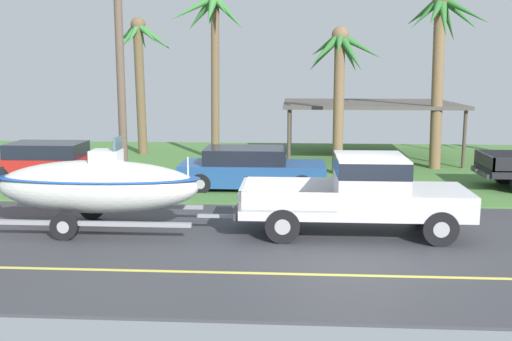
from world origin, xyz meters
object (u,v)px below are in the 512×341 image
at_px(parked_sedan_far, 52,163).
at_px(palm_tree_mid, 339,66).
at_px(parked_sedan_near, 251,169).
at_px(utility_pole, 121,74).
at_px(carport_awning, 369,105).
at_px(palm_tree_far_right, 440,39).
at_px(palm_tree_near_left, 141,56).
at_px(boat_on_trailer, 97,186).
at_px(pickup_truck_towing, 368,191).
at_px(palm_tree_near_right, 213,30).

bearing_deg(parked_sedan_far, palm_tree_mid, 11.46).
height_order(parked_sedan_near, utility_pole, utility_pole).
relative_size(parked_sedan_near, utility_pole, 0.65).
distance_m(parked_sedan_far, carport_awning, 13.32).
xyz_separation_m(parked_sedan_far, palm_tree_far_right, (13.99, 3.67, 4.35)).
bearing_deg(utility_pole, carport_awning, 46.86).
distance_m(palm_tree_near_left, utility_pole, 9.39).
height_order(boat_on_trailer, palm_tree_mid, palm_tree_mid).
xyz_separation_m(pickup_truck_towing, boat_on_trailer, (-6.61, -0.00, 0.04)).
distance_m(palm_tree_mid, utility_pole, 8.19).
distance_m(palm_tree_near_right, palm_tree_far_right, 9.14).
distance_m(parked_sedan_near, carport_awning, 8.61).
bearing_deg(utility_pole, palm_tree_far_right, 30.73).
bearing_deg(pickup_truck_towing, boat_on_trailer, -180.00).
relative_size(palm_tree_near_right, utility_pole, 0.98).
height_order(palm_tree_far_right, utility_pole, utility_pole).
bearing_deg(utility_pole, pickup_truck_towing, -25.65).
xyz_separation_m(parked_sedan_near, palm_tree_near_right, (-2.03, 6.17, 4.82)).
xyz_separation_m(pickup_truck_towing, palm_tree_near_left, (-8.64, 12.50, 3.43)).
height_order(parked_sedan_far, palm_tree_near_left, palm_tree_near_left).
height_order(parked_sedan_far, carport_awning, carport_awning).
height_order(parked_sedan_far, palm_tree_far_right, palm_tree_far_right).
xyz_separation_m(carport_awning, palm_tree_far_right, (2.33, -2.54, 2.66)).
xyz_separation_m(palm_tree_mid, palm_tree_far_right, (3.94, 1.63, 0.99)).
bearing_deg(parked_sedan_far, palm_tree_far_right, 14.68).
relative_size(carport_awning, palm_tree_far_right, 1.06).
xyz_separation_m(boat_on_trailer, parked_sedan_far, (-3.61, 5.96, -0.42)).
distance_m(boat_on_trailer, carport_awning, 14.65).
height_order(pickup_truck_towing, palm_tree_near_right, palm_tree_near_right).
distance_m(parked_sedan_near, utility_pole, 5.16).
height_order(pickup_truck_towing, palm_tree_near_left, palm_tree_near_left).
height_order(boat_on_trailer, carport_awning, carport_awning).
bearing_deg(pickup_truck_towing, palm_tree_far_right, 68.60).
height_order(palm_tree_near_right, palm_tree_mid, palm_tree_near_right).
relative_size(pickup_truck_towing, palm_tree_mid, 1.04).
bearing_deg(palm_tree_far_right, palm_tree_near_right, 169.67).
distance_m(pickup_truck_towing, carport_awning, 12.33).
bearing_deg(palm_tree_near_right, palm_tree_near_left, 160.33).
bearing_deg(palm_tree_mid, palm_tree_near_left, 152.05).
relative_size(pickup_truck_towing, utility_pole, 0.77).
bearing_deg(boat_on_trailer, palm_tree_near_right, 82.87).
bearing_deg(parked_sedan_far, boat_on_trailer, -58.84).
height_order(parked_sedan_near, palm_tree_far_right, palm_tree_far_right).
xyz_separation_m(parked_sedan_far, carport_awning, (11.66, 6.21, 1.69)).
bearing_deg(boat_on_trailer, utility_pole, 94.53).
bearing_deg(palm_tree_far_right, utility_pole, -149.27).
bearing_deg(parked_sedan_near, boat_on_trailer, -124.01).
xyz_separation_m(parked_sedan_near, carport_awning, (4.61, 7.08, 1.69)).
distance_m(parked_sedan_near, palm_tree_far_right, 9.36).
xyz_separation_m(pickup_truck_towing, palm_tree_far_right, (3.77, 9.63, 3.97)).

